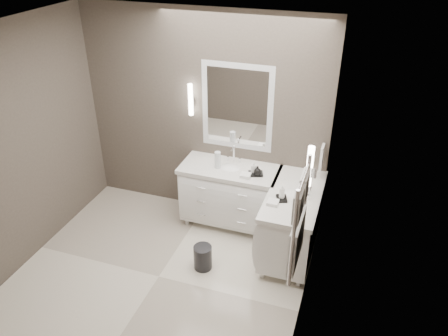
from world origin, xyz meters
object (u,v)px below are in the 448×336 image
(vanity_back, at_px, (230,192))
(towel_ladder, at_px, (298,225))
(waste_bin, at_px, (203,257))
(vanity_right, at_px, (292,219))

(vanity_back, xyz_separation_m, towel_ladder, (1.10, -1.63, 0.91))
(waste_bin, bearing_deg, vanity_right, 33.34)
(vanity_back, distance_m, waste_bin, 0.98)
(towel_ladder, height_order, waste_bin, towel_ladder)
(vanity_back, height_order, waste_bin, vanity_back)
(vanity_back, height_order, towel_ladder, towel_ladder)
(towel_ladder, xyz_separation_m, waste_bin, (-1.13, 0.71, -1.24))
(vanity_right, bearing_deg, waste_bin, -146.66)
(vanity_back, bearing_deg, towel_ladder, -55.90)
(vanity_back, xyz_separation_m, vanity_right, (0.88, -0.33, 0.00))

